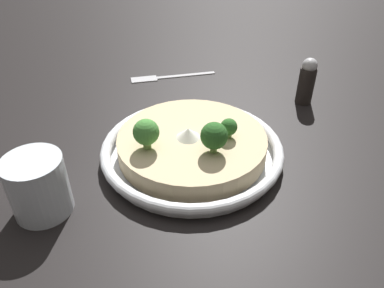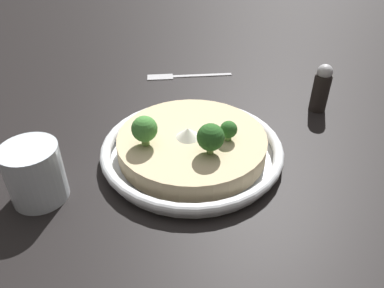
% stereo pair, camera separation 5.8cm
% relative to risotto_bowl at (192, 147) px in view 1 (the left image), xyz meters
% --- Properties ---
extents(ground_plane, '(6.00, 6.00, 0.00)m').
position_rel_risotto_bowl_xyz_m(ground_plane, '(0.00, 0.00, -0.02)').
color(ground_plane, black).
extents(risotto_bowl, '(0.29, 0.29, 0.04)m').
position_rel_risotto_bowl_xyz_m(risotto_bowl, '(0.00, 0.00, 0.00)').
color(risotto_bowl, silver).
rests_on(risotto_bowl, ground_plane).
extents(cheese_sprinkle, '(0.04, 0.04, 0.02)m').
position_rel_risotto_bowl_xyz_m(cheese_sprinkle, '(0.01, -0.00, 0.03)').
color(cheese_sprinkle, white).
rests_on(cheese_sprinkle, risotto_bowl).
extents(broccoli_left, '(0.03, 0.03, 0.03)m').
position_rel_risotto_bowl_xyz_m(broccoli_left, '(-0.05, 0.03, 0.04)').
color(broccoli_left, '#668E47').
rests_on(broccoli_left, risotto_bowl).
extents(broccoli_right, '(0.04, 0.04, 0.05)m').
position_rel_risotto_bowl_xyz_m(broccoli_right, '(0.07, -0.01, 0.05)').
color(broccoli_right, '#759E4C').
rests_on(broccoli_right, risotto_bowl).
extents(broccoli_back, '(0.04, 0.04, 0.05)m').
position_rel_risotto_bowl_xyz_m(broccoli_back, '(-0.01, 0.05, 0.05)').
color(broccoli_back, '#759E4C').
rests_on(broccoli_back, risotto_bowl).
extents(drinking_glass, '(0.08, 0.08, 0.08)m').
position_rel_risotto_bowl_xyz_m(drinking_glass, '(0.23, -0.01, 0.02)').
color(drinking_glass, silver).
rests_on(drinking_glass, ground_plane).
extents(fork_utensil, '(0.18, 0.08, 0.00)m').
position_rel_risotto_bowl_xyz_m(fork_utensil, '(-0.10, -0.27, -0.02)').
color(fork_utensil, '#B7B7BC').
rests_on(fork_utensil, ground_plane).
extents(pepper_shaker, '(0.03, 0.03, 0.09)m').
position_rel_risotto_bowl_xyz_m(pepper_shaker, '(-0.28, -0.03, 0.03)').
color(pepper_shaker, black).
rests_on(pepper_shaker, ground_plane).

